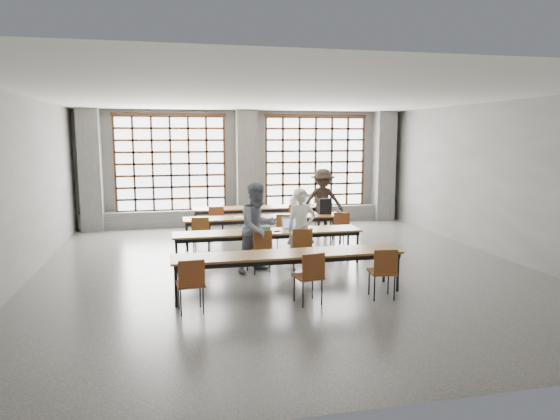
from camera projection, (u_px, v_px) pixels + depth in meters
The scene contains 41 objects.
floor at pixel (285, 268), 10.43m from camera, with size 11.00×11.00×0.00m, color #474745.
ceiling at pixel (285, 97), 9.91m from camera, with size 11.00×11.00×0.00m, color silver.
wall_back at pixel (245, 168), 15.48m from camera, with size 10.00×10.00×0.00m, color #595956.
wall_front at pixel (412, 238), 4.86m from camera, with size 10.00×10.00×0.00m, color #595956.
wall_left at pixel (18, 190), 9.10m from camera, with size 11.00×11.00×0.00m, color #595956.
wall_right at pixel (501, 180), 11.23m from camera, with size 11.00×11.00×0.00m, color #595956.
column_left at pixel (91, 170), 14.25m from camera, with size 0.60×0.55×3.50m, color #50504E.
column_mid at pixel (246, 168), 15.21m from camera, with size 0.60×0.55×3.50m, color #50504E.
column_right at pixel (384, 166), 16.17m from camera, with size 0.60×0.55×3.50m, color #50504E.
window_left at pixel (171, 164), 14.90m from camera, with size 3.32×0.12×3.00m.
window_right at pixel (315, 162), 15.86m from camera, with size 3.32×0.12×3.00m.
sill_ledge at pixel (247, 216), 15.51m from camera, with size 9.80×0.35×0.50m, color #50504E.
desk_row_a at pixel (264, 209), 14.20m from camera, with size 4.00×0.70×0.73m.
desk_row_b at pixel (264, 219), 12.52m from camera, with size 4.00×0.70×0.73m.
desk_row_c at pixel (268, 234), 10.61m from camera, with size 4.00×0.70×0.73m.
desk_row_d at pixel (288, 257), 8.62m from camera, with size 4.00×0.70×0.73m.
chair_back_left at pixel (216, 219), 13.31m from camera, with size 0.44×0.44×0.88m.
chair_back_mid at pixel (296, 216), 13.78m from camera, with size 0.49×0.49×0.88m.
chair_back_right at pixel (324, 215), 13.95m from camera, with size 0.42×0.43×0.88m.
chair_mid_left at pixel (201, 231), 11.58m from camera, with size 0.48×0.48×0.88m.
chair_mid_centre at pixel (284, 228), 12.01m from camera, with size 0.50×0.50×0.88m.
chair_mid_right at pixel (340, 226), 12.31m from camera, with size 0.44×0.44×0.88m.
chair_front_left at pixel (260, 247), 9.97m from camera, with size 0.52×0.52×0.88m.
chair_front_right at pixel (302, 245), 10.15m from camera, with size 0.49×0.49×0.88m.
chair_near_left at pixel (191, 280), 7.67m from camera, with size 0.45×0.46×0.88m.
chair_near_mid at pixel (310, 273), 8.08m from camera, with size 0.49×0.49×0.88m.
chair_near_right at pixel (383, 268), 8.35m from camera, with size 0.47×0.47×0.88m.
student_male at pixel (301, 229), 10.23m from camera, with size 0.61×0.40×1.68m, color white.
student_female at pixel (258, 227), 10.03m from camera, with size 0.89×0.69×1.83m, color #172647.
student_back at pixel (323, 201), 14.02m from camera, with size 1.17×0.67×1.82m, color black.
laptop_front at pixel (291, 226), 10.81m from camera, with size 0.42×0.38×0.26m.
laptop_back at pixel (307, 203), 14.56m from camera, with size 0.46×0.43×0.26m.
mouse at pixel (311, 228), 10.78m from camera, with size 0.10×0.06×0.04m, color silver.
green_box at pixel (265, 228), 10.66m from camera, with size 0.25×0.09×0.09m, color #2C893F.
phone at pixel (277, 231), 10.54m from camera, with size 0.13×0.06×0.01m, color black.
paper_sheet_a at pixel (240, 217), 12.43m from camera, with size 0.30×0.21×0.00m, color white.
paper_sheet_b at pixel (252, 217), 12.39m from camera, with size 0.30×0.21×0.00m, color white.
paper_sheet_c at pixel (268, 216), 12.53m from camera, with size 0.30×0.21×0.00m, color white.
backpack at pixel (324, 206), 12.87m from camera, with size 0.32×0.20×0.40m, color black.
plastic_bag at pixel (294, 201), 14.41m from camera, with size 0.26×0.21×0.29m, color silver.
red_pouch at pixel (190, 281), 7.75m from camera, with size 0.20×0.08×0.06m, color maroon.
Camera 1 is at (-2.28, -9.87, 2.74)m, focal length 32.00 mm.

